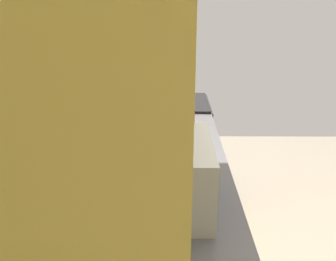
# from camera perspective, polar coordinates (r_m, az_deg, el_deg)

# --- Properties ---
(wall_back) EXTENTS (4.02, 0.12, 2.84)m
(wall_back) POSITION_cam_1_polar(r_m,az_deg,el_deg) (1.80, -11.20, 5.08)
(wall_back) COLOR #DFD488
(wall_back) RESTS_ON ground_plane
(upper_cabinets) EXTENTS (2.29, 0.31, 0.58)m
(upper_cabinets) POSITION_cam_1_polar(r_m,az_deg,el_deg) (1.37, -5.87, 17.65)
(upper_cabinets) COLOR #E4D37B
(oven_range) EXTENTS (0.64, 0.67, 1.11)m
(oven_range) POSITION_cam_1_polar(r_m,az_deg,el_deg) (3.57, 0.82, -2.75)
(oven_range) COLOR black
(oven_range) RESTS_ON ground_plane
(microwave) EXTENTS (0.52, 0.40, 0.33)m
(microwave) POSITION_cam_1_polar(r_m,az_deg,el_deg) (1.74, 0.26, -6.72)
(microwave) COLOR #B7BABF
(microwave) RESTS_ON counter_run
(kettle) EXTENTS (0.21, 0.16, 0.16)m
(kettle) POSITION_cam_1_polar(r_m,az_deg,el_deg) (2.73, 2.44, 1.41)
(kettle) COLOR red
(kettle) RESTS_ON counter_run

